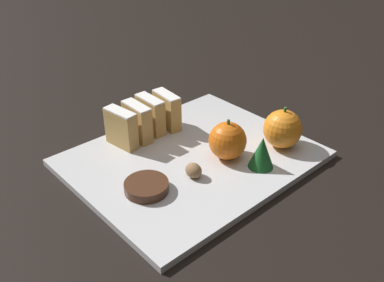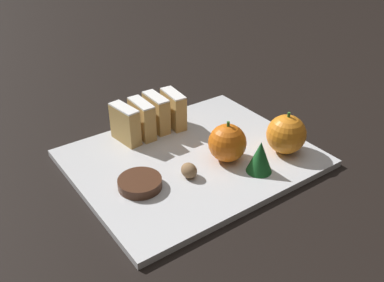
# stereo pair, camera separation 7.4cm
# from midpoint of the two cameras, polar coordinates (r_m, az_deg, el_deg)

# --- Properties ---
(ground_plane) EXTENTS (6.00, 6.00, 0.00)m
(ground_plane) POSITION_cam_midpoint_polar(r_m,az_deg,el_deg) (0.76, -2.78, -2.78)
(ground_plane) COLOR black
(serving_platter) EXTENTS (0.33, 0.41, 0.01)m
(serving_platter) POSITION_cam_midpoint_polar(r_m,az_deg,el_deg) (0.76, -2.79, -2.41)
(serving_platter) COLOR silver
(serving_platter) RESTS_ON ground_plane
(stollen_slice_front) EXTENTS (0.07, 0.03, 0.07)m
(stollen_slice_front) POSITION_cam_midpoint_polar(r_m,az_deg,el_deg) (0.79, -12.10, 1.61)
(stollen_slice_front) COLOR tan
(stollen_slice_front) RESTS_ON serving_platter
(stollen_slice_second) EXTENTS (0.07, 0.02, 0.07)m
(stollen_slice_second) POSITION_cam_midpoint_polar(r_m,az_deg,el_deg) (0.80, -9.96, 2.45)
(stollen_slice_second) COLOR tan
(stollen_slice_second) RESTS_ON serving_platter
(stollen_slice_third) EXTENTS (0.07, 0.02, 0.07)m
(stollen_slice_third) POSITION_cam_midpoint_polar(r_m,az_deg,el_deg) (0.82, -8.16, 3.41)
(stollen_slice_third) COLOR tan
(stollen_slice_third) RESTS_ON serving_platter
(stollen_slice_fourth) EXTENTS (0.07, 0.03, 0.07)m
(stollen_slice_fourth) POSITION_cam_midpoint_polar(r_m,az_deg,el_deg) (0.84, -5.92, 4.03)
(stollen_slice_fourth) COLOR tan
(stollen_slice_fourth) RESTS_ON serving_platter
(orange_near) EXTENTS (0.07, 0.07, 0.08)m
(orange_near) POSITION_cam_midpoint_polar(r_m,az_deg,el_deg) (0.78, 9.35, 1.53)
(orange_near) COLOR orange
(orange_near) RESTS_ON serving_platter
(orange_far) EXTENTS (0.07, 0.07, 0.07)m
(orange_far) POSITION_cam_midpoint_polar(r_m,az_deg,el_deg) (0.74, 1.90, -0.04)
(orange_far) COLOR orange
(orange_far) RESTS_ON serving_platter
(walnut) EXTENTS (0.03, 0.02, 0.02)m
(walnut) POSITION_cam_midpoint_polar(r_m,az_deg,el_deg) (0.70, -2.84, -4.04)
(walnut) COLOR #8E6B47
(walnut) RESTS_ON serving_platter
(chocolate_cookie) EXTENTS (0.07, 0.07, 0.02)m
(chocolate_cookie) POSITION_cam_midpoint_polar(r_m,az_deg,el_deg) (0.68, -9.23, -6.13)
(chocolate_cookie) COLOR #472819
(chocolate_cookie) RESTS_ON serving_platter
(evergreen_sprig) EXTENTS (0.04, 0.04, 0.06)m
(evergreen_sprig) POSITION_cam_midpoint_polar(r_m,az_deg,el_deg) (0.72, 6.40, -1.62)
(evergreen_sprig) COLOR #195623
(evergreen_sprig) RESTS_ON serving_platter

